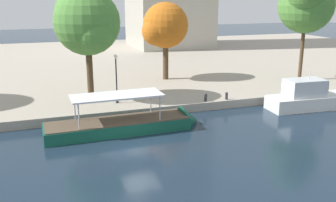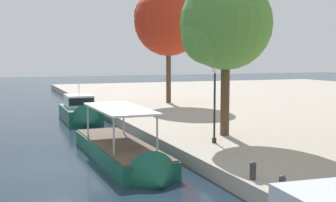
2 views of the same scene
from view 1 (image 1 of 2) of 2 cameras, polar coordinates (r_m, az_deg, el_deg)
name	(u,v)px [view 1 (image 1 of 2)]	position (r m, az deg, el deg)	size (l,w,h in m)	color
ground_plane	(140,150)	(26.51, -4.18, -7.37)	(220.00, 220.00, 0.00)	#192838
dock_promenade	(82,64)	(59.34, -12.86, 5.48)	(120.00, 55.00, 0.79)	#A39989
tour_boat_1	(130,126)	(30.20, -5.69, -3.78)	(12.47, 3.16, 4.11)	#14513D
motor_yacht_2	(313,99)	(38.47, 21.03, 0.25)	(9.04, 3.18, 4.58)	silver
mooring_bollard_0	(206,97)	(35.54, 5.69, 0.60)	(0.29, 0.29, 0.77)	#2D2D33
mooring_bollard_1	(227,95)	(36.45, 8.80, 0.83)	(0.28, 0.28, 0.73)	#2D2D33
lamp_post	(116,77)	(34.67, -7.78, 3.65)	(0.34, 0.34, 4.49)	black
tree_0	(306,5)	(46.13, 20.04, 13.45)	(6.29, 6.42, 11.69)	#4C3823
tree_1	(163,26)	(44.23, -0.78, 11.24)	(5.53, 5.25, 8.92)	#4C3823
tree_3	(86,22)	(35.41, -12.25, 11.49)	(5.97, 6.06, 10.24)	#4C3823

